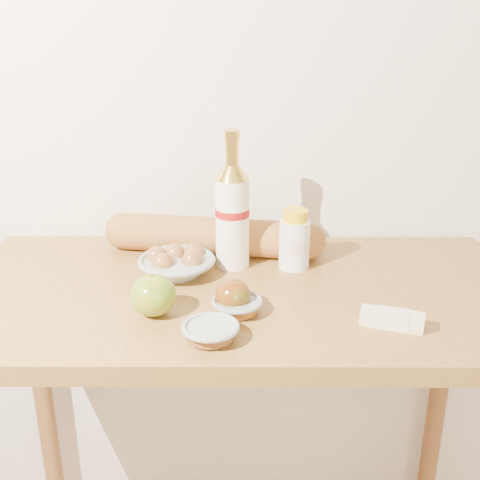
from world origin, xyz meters
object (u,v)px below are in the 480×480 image
object	(u,v)px
table	(240,338)
cream_bottle	(294,241)
egg_bowl	(176,263)
baguette	(213,236)
bourbon_bottle	(232,213)

from	to	relation	value
table	cream_bottle	distance (m)	0.25
cream_bottle	egg_bowl	distance (m)	0.27
cream_bottle	egg_bowl	bearing A→B (deg)	164.82
baguette	table	bearing A→B (deg)	-62.50
cream_bottle	baguette	xyz separation A→B (m)	(-0.19, 0.08, -0.02)
cream_bottle	baguette	world-z (taller)	cream_bottle
bourbon_bottle	baguette	world-z (taller)	bourbon_bottle
bourbon_bottle	table	bearing A→B (deg)	-90.35
cream_bottle	table	bearing A→B (deg)	-161.61
bourbon_bottle	egg_bowl	bearing A→B (deg)	-168.00
bourbon_bottle	cream_bottle	xyz separation A→B (m)	(0.14, -0.01, -0.06)
table	cream_bottle	bearing A→B (deg)	41.54
egg_bowl	baguette	xyz separation A→B (m)	(0.08, 0.12, 0.02)
bourbon_bottle	baguette	bearing A→B (deg)	114.55
table	bourbon_bottle	xyz separation A→B (m)	(-0.02, 0.12, 0.25)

